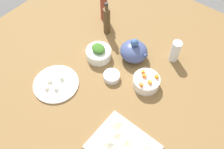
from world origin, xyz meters
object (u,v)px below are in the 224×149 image
at_px(teapot, 133,51).
at_px(bottle_1, 104,6).
at_px(bottle_0, 107,20).
at_px(drinking_glass_0, 175,51).
at_px(bowl_greens, 99,54).
at_px(plate_tofu, 56,84).
at_px(cutting_board, 123,147).
at_px(bowl_carrots, 146,82).
at_px(bowl_small_side, 112,76).

distance_m(teapot, bottle_1, 0.40).
xyz_separation_m(bottle_0, drinking_glass_0, (0.47, 0.07, -0.03)).
bearing_deg(bowl_greens, bottle_0, 115.79).
relative_size(plate_tofu, drinking_glass_0, 1.81).
bearing_deg(bottle_1, cutting_board, -45.20).
bearing_deg(drinking_glass_0, cutting_board, -82.17).
relative_size(bowl_carrots, bowl_small_side, 1.59).
bearing_deg(plate_tofu, bowl_small_side, 45.95).
xyz_separation_m(bowl_small_side, drinking_glass_0, (0.21, 0.35, 0.05)).
bearing_deg(bottle_0, plate_tofu, -85.88).
height_order(bottle_0, drinking_glass_0, bottle_0).
distance_m(bowl_greens, drinking_glass_0, 0.46).
bearing_deg(bowl_greens, plate_tofu, -101.29).
xyz_separation_m(bowl_greens, bowl_carrots, (0.34, 0.01, -0.00)).
xyz_separation_m(bowl_carrots, bottle_1, (-0.54, 0.29, 0.07)).
height_order(cutting_board, bottle_1, bottle_1).
xyz_separation_m(cutting_board, bowl_small_side, (-0.29, 0.29, 0.01)).
bearing_deg(bottle_1, drinking_glass_0, -2.77).
distance_m(plate_tofu, teapot, 0.49).
relative_size(cutting_board, drinking_glass_0, 2.14).
distance_m(bowl_greens, bowl_carrots, 0.34).
relative_size(plate_tofu, bottle_1, 1.07).
bearing_deg(teapot, drinking_glass_0, 34.83).
relative_size(plate_tofu, bowl_carrots, 1.71).
distance_m(bowl_carrots, drinking_glass_0, 0.27).
bearing_deg(bowl_small_side, cutting_board, -44.14).
bearing_deg(plate_tofu, bowl_carrots, 37.73).
distance_m(bowl_small_side, bottle_0, 0.39).
height_order(teapot, bottle_0, bottle_0).
bearing_deg(bottle_0, bowl_greens, -64.21).
distance_m(teapot, bottle_0, 0.28).
relative_size(cutting_board, plate_tofu, 1.18).
distance_m(cutting_board, bottle_1, 0.93).
bearing_deg(bowl_small_side, bottle_0, 132.85).
bearing_deg(plate_tofu, bottle_0, 94.12).
height_order(bowl_small_side, bottle_1, bottle_1).
distance_m(teapot, drinking_glass_0, 0.25).
height_order(cutting_board, bottle_0, bottle_0).
distance_m(plate_tofu, bowl_small_side, 0.32).
bearing_deg(drinking_glass_0, teapot, -145.17).
bearing_deg(plate_tofu, bottle_1, 102.94).
height_order(cutting_board, drinking_glass_0, drinking_glass_0).
bearing_deg(bowl_small_side, bowl_greens, 154.55).
bearing_deg(bowl_small_side, bottle_1, 133.97).
height_order(bowl_greens, drinking_glass_0, drinking_glass_0).
height_order(teapot, drinking_glass_0, teapot).
bearing_deg(teapot, bottle_0, 164.23).
bearing_deg(cutting_board, bowl_small_side, 135.86).
bearing_deg(teapot, bottle_1, 155.10).
bearing_deg(teapot, plate_tofu, -117.46).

